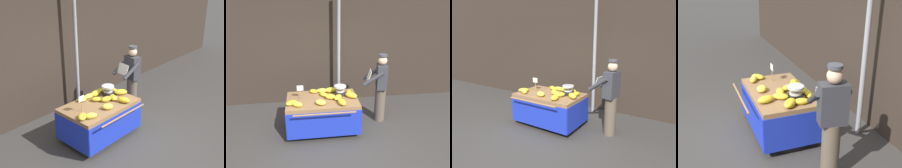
{
  "view_description": "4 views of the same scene",
  "coord_description": "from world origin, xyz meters",
  "views": [
    {
      "loc": [
        -4.21,
        -3.1,
        3.64
      ],
      "look_at": [
        0.29,
        1.0,
        1.06
      ],
      "focal_mm": 47.5,
      "sensor_mm": 36.0,
      "label": 1
    },
    {
      "loc": [
        -0.58,
        -4.02,
        3.09
      ],
      "look_at": [
        0.12,
        0.92,
        1.13
      ],
      "focal_mm": 38.32,
      "sensor_mm": 36.0,
      "label": 2
    },
    {
      "loc": [
        2.65,
        -3.06,
        2.25
      ],
      "look_at": [
        0.08,
        1.01,
        1.07
      ],
      "focal_mm": 33.07,
      "sensor_mm": 36.0,
      "label": 3
    },
    {
      "loc": [
        4.29,
        -0.57,
        2.88
      ],
      "look_at": [
        0.05,
        0.98,
        1.03
      ],
      "focal_mm": 47.21,
      "sensor_mm": 36.0,
      "label": 4
    }
  ],
  "objects": [
    {
      "name": "banana_bunch_11",
      "position": [
        0.1,
        0.8,
        0.86
      ],
      "size": [
        0.26,
        0.3,
        0.1
      ],
      "primitive_type": "ellipsoid",
      "rotation": [
        0.0,
        0.0,
        2.61
      ],
      "color": "gold",
      "rests_on": "banana_cart"
    },
    {
      "name": "banana_bunch_12",
      "position": [
        0.39,
        1.05,
        0.86
      ],
      "size": [
        0.17,
        0.27,
        0.1
      ],
      "primitive_type": "ellipsoid",
      "rotation": [
        0.0,
        0.0,
        2.99
      ],
      "color": "gold",
      "rests_on": "banana_cart"
    },
    {
      "name": "weighing_scale",
      "position": [
        0.19,
        1.03,
        0.93
      ],
      "size": [
        0.28,
        0.28,
        0.24
      ],
      "color": "black",
      "rests_on": "banana_cart"
    },
    {
      "name": "banana_bunch_9",
      "position": [
        -0.92,
        0.67,
        0.85
      ],
      "size": [
        0.31,
        0.3,
        0.09
      ],
      "primitive_type": "ellipsoid",
      "rotation": [
        0.0,
        0.0,
        2.27
      ],
      "color": "gold",
      "rests_on": "banana_cart"
    },
    {
      "name": "banana_cart",
      "position": [
        -0.24,
        0.88,
        0.58
      ],
      "size": [
        1.62,
        1.21,
        0.81
      ],
      "color": "olive",
      "rests_on": "ground"
    },
    {
      "name": "vendor_person",
      "position": [
        1.2,
        1.16,
        0.87
      ],
      "size": [
        0.64,
        0.59,
        1.71
      ],
      "color": "brown",
      "rests_on": "ground"
    },
    {
      "name": "banana_bunch_0",
      "position": [
        -0.02,
        1.22,
        0.87
      ],
      "size": [
        0.27,
        0.16,
        0.12
      ],
      "primitive_type": "ellipsoid",
      "rotation": [
        0.0,
        0.0,
        1.59
      ],
      "color": "yellow",
      "rests_on": "banana_cart"
    },
    {
      "name": "back_wall",
      "position": [
        0.0,
        2.67,
        2.18
      ],
      "size": [
        16.0,
        0.24,
        4.36
      ],
      "primitive_type": "cube",
      "color": "#332821",
      "rests_on": "ground"
    },
    {
      "name": "price_sign",
      "position": [
        -0.72,
        0.9,
        1.05
      ],
      "size": [
        0.14,
        0.01,
        0.34
      ],
      "color": "#997A51",
      "rests_on": "banana_cart"
    },
    {
      "name": "banana_bunch_7",
      "position": [
        -0.42,
        1.23,
        0.85
      ],
      "size": [
        0.24,
        0.21,
        0.09
      ],
      "primitive_type": "ellipsoid",
      "rotation": [
        0.0,
        0.0,
        1.11
      ],
      "color": "gold",
      "rests_on": "banana_cart"
    },
    {
      "name": "banana_bunch_6",
      "position": [
        0.16,
        1.27,
        0.85
      ],
      "size": [
        0.27,
        0.18,
        0.09
      ],
      "primitive_type": "ellipsoid",
      "rotation": [
        0.0,
        0.0,
        1.32
      ],
      "color": "gold",
      "rests_on": "banana_cart"
    },
    {
      "name": "banana_bunch_5",
      "position": [
        -0.3,
        0.59,
        0.86
      ],
      "size": [
        0.28,
        0.25,
        0.11
      ],
      "primitive_type": "ellipsoid",
      "rotation": [
        0.0,
        0.0,
        1.09
      ],
      "color": "yellow",
      "rests_on": "banana_cart"
    },
    {
      "name": "banana_bunch_3",
      "position": [
        -0.21,
        1.24,
        0.86
      ],
      "size": [
        0.28,
        0.15,
        0.1
      ],
      "primitive_type": "ellipsoid",
      "rotation": [
        0.0,
        0.0,
        1.5
      ],
      "color": "yellow",
      "rests_on": "banana_cart"
    },
    {
      "name": "banana_bunch_1",
      "position": [
        -0.8,
        0.56,
        0.86
      ],
      "size": [
        0.27,
        0.22,
        0.12
      ],
      "primitive_type": "ellipsoid",
      "rotation": [
        0.0,
        0.0,
        1.07
      ],
      "color": "yellow",
      "rests_on": "banana_cart"
    },
    {
      "name": "banana_bunch_8",
      "position": [
        -0.06,
        0.85,
        0.86
      ],
      "size": [
        0.27,
        0.19,
        0.11
      ],
      "primitive_type": "ellipsoid",
      "rotation": [
        0.0,
        0.0,
        1.34
      ],
      "color": "gold",
      "rests_on": "banana_cart"
    },
    {
      "name": "banana_bunch_10",
      "position": [
        0.15,
        0.53,
        0.87
      ],
      "size": [
        0.22,
        0.31,
        0.12
      ],
      "primitive_type": "ellipsoid",
      "rotation": [
        0.0,
        0.0,
        0.26
      ],
      "color": "gold",
      "rests_on": "banana_cart"
    },
    {
      "name": "banana_bunch_4",
      "position": [
        0.41,
        0.85,
        0.87
      ],
      "size": [
        0.33,
        0.32,
        0.12
      ],
      "primitive_type": "ellipsoid",
      "rotation": [
        0.0,
        0.0,
        0.85
      ],
      "color": "gold",
      "rests_on": "banana_cart"
    },
    {
      "name": "banana_bunch_2",
      "position": [
        -0.21,
        1.01,
        0.86
      ],
      "size": [
        0.23,
        0.25,
        0.1
      ],
      "primitive_type": "ellipsoid",
      "rotation": [
        0.0,
        0.0,
        0.65
      ],
      "color": "gold",
      "rests_on": "banana_cart"
    },
    {
      "name": "street_pole",
      "position": [
        0.32,
        2.21,
        1.57
      ],
      "size": [
        0.09,
        0.09,
        3.14
      ],
      "primitive_type": "cylinder",
      "color": "gray",
      "rests_on": "ground"
    },
    {
      "name": "ground_plane",
      "position": [
        0.0,
        0.0,
        0.0
      ],
      "size": [
        60.0,
        60.0,
        0.0
      ],
      "primitive_type": "plane",
      "color": "#383533"
    }
  ]
}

